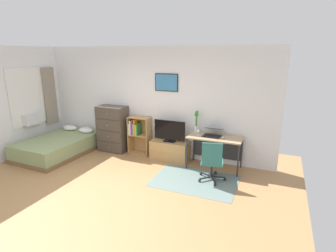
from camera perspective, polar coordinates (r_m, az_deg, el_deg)
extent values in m
plane|color=#A87A4C|center=(5.28, -15.30, -14.04)|extent=(7.20, 7.20, 0.00)
cube|color=white|center=(6.79, -3.44, 5.16)|extent=(6.12, 0.06, 2.70)
cube|color=black|center=(6.50, -0.33, 9.22)|extent=(0.59, 0.02, 0.42)
cube|color=teal|center=(6.49, -0.37, 9.21)|extent=(0.55, 0.01, 0.38)
cube|color=white|center=(7.75, -27.72, 5.46)|extent=(0.02, 1.03, 1.48)
cube|color=silver|center=(7.77, -27.79, 5.46)|extent=(0.01, 0.95, 1.40)
cube|color=gray|center=(8.18, -23.75, 5.84)|extent=(0.05, 0.40, 1.54)
cube|color=silver|center=(7.78, -26.80, 1.45)|extent=(0.20, 0.52, 0.30)
cube|color=slate|center=(5.65, 5.72, -11.44)|extent=(1.70, 1.20, 0.01)
cube|color=brown|center=(7.53, -22.12, -5.20)|extent=(1.36, 2.02, 0.10)
cube|color=#8C9E6B|center=(7.46, -22.29, -3.65)|extent=(1.31, 1.98, 0.33)
ellipsoid|color=white|center=(8.09, -20.10, -0.35)|extent=(0.45, 0.29, 0.14)
ellipsoid|color=white|center=(7.71, -17.02, -0.83)|extent=(0.45, 0.29, 0.14)
cube|color=#4C4238|center=(7.24, -11.63, -0.57)|extent=(0.77, 0.42, 1.20)
cube|color=#493F35|center=(7.20, -12.40, -4.42)|extent=(0.73, 0.01, 0.28)
sphere|color=#A59E8C|center=(7.19, -12.48, -4.46)|extent=(0.03, 0.03, 0.03)
cube|color=#493F35|center=(7.11, -12.54, -2.16)|extent=(0.73, 0.01, 0.28)
sphere|color=#A59E8C|center=(7.10, -12.61, -2.20)|extent=(0.03, 0.03, 0.03)
cube|color=#493F35|center=(7.03, -12.68, 0.16)|extent=(0.73, 0.01, 0.28)
sphere|color=#A59E8C|center=(7.02, -12.75, 0.13)|extent=(0.03, 0.03, 0.03)
cube|color=#493F35|center=(6.96, -12.82, 2.53)|extent=(0.73, 0.01, 0.28)
sphere|color=#A59E8C|center=(6.95, -12.89, 2.50)|extent=(0.03, 0.03, 0.03)
cube|color=tan|center=(7.05, -7.95, -1.78)|extent=(0.02, 0.30, 0.98)
cube|color=tan|center=(6.80, -4.05, -2.31)|extent=(0.02, 0.30, 0.98)
cube|color=tan|center=(7.08, -5.92, -5.74)|extent=(0.56, 0.30, 0.02)
cube|color=tan|center=(6.92, -6.04, -1.88)|extent=(0.52, 0.30, 0.02)
cube|color=tan|center=(6.80, -6.14, 1.81)|extent=(0.52, 0.30, 0.02)
cube|color=tan|center=(7.05, -5.46, -1.72)|extent=(0.56, 0.01, 0.98)
cube|color=white|center=(6.97, -7.91, -0.52)|extent=(0.02, 0.22, 0.29)
cube|color=white|center=(6.94, -7.66, -0.24)|extent=(0.03, 0.22, 0.36)
cube|color=#8C388C|center=(6.93, -7.44, -0.60)|extent=(0.02, 0.20, 0.29)
cube|color=#1E519E|center=(6.92, -7.17, -0.60)|extent=(0.03, 0.23, 0.29)
cube|color=gold|center=(6.89, -7.04, -0.66)|extent=(0.02, 0.19, 0.29)
cube|color=orange|center=(6.87, -6.83, -0.21)|extent=(0.03, 0.21, 0.40)
cube|color=gold|center=(6.88, -6.50, -0.69)|extent=(0.03, 0.23, 0.28)
cube|color=#2D8C4C|center=(6.86, -6.27, -0.65)|extent=(0.02, 0.24, 0.30)
cube|color=tan|center=(6.61, 0.39, -5.16)|extent=(0.93, 0.40, 0.46)
cube|color=tan|center=(6.44, -0.31, -5.75)|extent=(0.93, 0.01, 0.02)
cube|color=black|center=(6.51, 0.32, -3.24)|extent=(0.28, 0.16, 0.02)
cube|color=black|center=(6.50, 0.32, -2.95)|extent=(0.06, 0.04, 0.05)
cube|color=black|center=(6.43, 0.33, -0.87)|extent=(0.79, 0.02, 0.47)
cube|color=black|center=(6.42, 0.28, -0.90)|extent=(0.76, 0.01, 0.44)
cube|color=tan|center=(6.05, 9.95, -2.41)|extent=(1.19, 0.58, 0.03)
cube|color=#2D2D30|center=(6.07, 4.00, -5.83)|extent=(0.03, 0.03, 0.71)
cube|color=#2D2D30|center=(5.84, 14.64, -7.21)|extent=(0.03, 0.03, 0.71)
cube|color=#2D2D30|center=(6.54, 5.50, -4.30)|extent=(0.03, 0.03, 0.71)
cube|color=#2D2D30|center=(6.32, 15.37, -5.50)|extent=(0.03, 0.03, 0.71)
cube|color=#2D2D30|center=(6.41, 10.40, -4.55)|extent=(1.13, 0.02, 0.50)
cylinder|color=#232326|center=(5.74, 11.98, -11.04)|extent=(0.05, 0.05, 0.05)
cube|color=#232326|center=(5.72, 10.58, -10.61)|extent=(0.28, 0.09, 0.02)
cylinder|color=#232326|center=(5.98, 10.09, -9.83)|extent=(0.05, 0.05, 0.05)
cube|color=#232326|center=(5.84, 9.64, -10.00)|extent=(0.06, 0.28, 0.02)
cylinder|color=#232326|center=(5.90, 6.97, -10.07)|extent=(0.05, 0.05, 0.05)
cube|color=#232326|center=(5.80, 8.05, -10.12)|extent=(0.27, 0.14, 0.02)
cylinder|color=#232326|center=(5.60, 6.70, -11.49)|extent=(0.05, 0.05, 0.05)
cube|color=#232326|center=(5.65, 7.95, -10.83)|extent=(0.21, 0.23, 0.02)
cylinder|color=#232326|center=(5.50, 9.94, -12.15)|extent=(0.05, 0.05, 0.05)
cube|color=#232326|center=(5.60, 9.55, -11.14)|extent=(0.16, 0.26, 0.02)
cylinder|color=#232326|center=(5.65, 9.23, -9.03)|extent=(0.04, 0.04, 0.30)
cube|color=#2D6B66|center=(5.59, 9.30, -7.48)|extent=(0.52, 0.52, 0.03)
cube|color=#2D6B66|center=(5.31, 9.32, -5.92)|extent=(0.40, 0.12, 0.45)
cube|color=black|center=(6.06, 9.26, -2.13)|extent=(0.40, 0.28, 0.01)
cube|color=black|center=(6.05, 9.25, -2.08)|extent=(0.38, 0.25, 0.00)
cube|color=black|center=(6.18, 9.73, -0.58)|extent=(0.40, 0.26, 0.08)
cube|color=#234C5B|center=(6.17, 9.72, -0.58)|extent=(0.38, 0.24, 0.06)
ellipsoid|color=silver|center=(5.97, 11.58, -2.41)|extent=(0.06, 0.10, 0.03)
cylinder|color=silver|center=(6.30, 5.99, -0.62)|extent=(0.09, 0.09, 0.16)
cylinder|color=#3D8438|center=(6.25, 6.15, 1.00)|extent=(0.01, 0.01, 0.44)
sphere|color=#308B2C|center=(6.20, 6.20, 2.95)|extent=(0.07, 0.07, 0.07)
cylinder|color=#3D8438|center=(6.29, 6.10, 0.78)|extent=(0.01, 0.01, 0.37)
sphere|color=#308B2C|center=(6.24, 6.15, 2.44)|extent=(0.07, 0.07, 0.07)
cylinder|color=#3D8438|center=(6.27, 5.92, 0.74)|extent=(0.01, 0.01, 0.37)
sphere|color=#308B2C|center=(6.23, 5.96, 2.40)|extent=(0.07, 0.07, 0.07)
cylinder|color=#3D8438|center=(6.24, 5.99, 0.87)|extent=(0.01, 0.01, 0.41)
sphere|color=#308B2C|center=(6.19, 6.04, 2.73)|extent=(0.07, 0.07, 0.07)
cylinder|color=silver|center=(6.04, 6.41, -2.11)|extent=(0.06, 0.06, 0.01)
cylinder|color=silver|center=(6.02, 6.43, -1.63)|extent=(0.01, 0.01, 0.10)
cone|color=silver|center=(6.00, 6.45, -0.83)|extent=(0.07, 0.07, 0.07)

